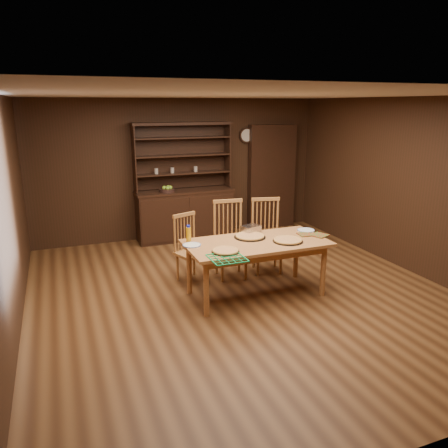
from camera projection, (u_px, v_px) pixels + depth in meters
name	position (u px, v px, depth m)	size (l,w,h in m)	color
floor	(243.00, 294.00, 5.92)	(6.00, 6.00, 0.00)	brown
room_shell	(244.00, 179.00, 5.50)	(6.00, 6.00, 6.00)	white
china_hutch	(185.00, 208.00, 8.24)	(1.84, 0.52, 2.17)	black
doorway	(272.00, 177.00, 8.91)	(1.00, 0.18, 2.10)	black
wall_clock	(246.00, 135.00, 8.55)	(0.30, 0.05, 0.30)	black
dining_table	(256.00, 247.00, 5.74)	(1.87, 0.93, 0.75)	#BE7642
chair_left	(188.00, 245.00, 6.31)	(0.51, 0.50, 0.98)	#A16137
chair_center	(230.00, 236.00, 6.45)	(0.51, 0.49, 1.14)	#A16137
chair_right	(266.00, 232.00, 6.68)	(0.55, 0.53, 1.12)	#A16137
pizza_left	(225.00, 251.00, 5.30)	(0.34, 0.34, 0.04)	black
pizza_right	(288.00, 240.00, 5.71)	(0.40, 0.40, 0.04)	black
pizza_center	(250.00, 236.00, 5.89)	(0.43, 0.43, 0.04)	black
cooling_rack	(227.00, 258.00, 5.08)	(0.39, 0.39, 0.02)	#0CA651
plate_left	(192.00, 245.00, 5.55)	(0.24, 0.24, 0.02)	white
plate_right	(306.00, 230.00, 6.20)	(0.25, 0.25, 0.02)	white
foil_dish	(251.00, 229.00, 6.11)	(0.25, 0.18, 0.10)	silver
juice_bottle	(189.00, 234.00, 5.67)	(0.06, 0.06, 0.23)	orange
pot_holder_a	(319.00, 235.00, 5.96)	(0.21, 0.21, 0.02)	#A21212
pot_holder_b	(305.00, 234.00, 6.00)	(0.19, 0.19, 0.01)	#A21212
fruit_bowl	(167.00, 190.00, 7.96)	(0.28, 0.28, 0.12)	black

